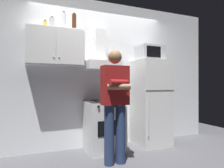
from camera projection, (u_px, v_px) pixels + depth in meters
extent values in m
plane|color=#4C4C51|center=(112.00, 155.00, 3.28)|extent=(7.00, 7.00, 0.00)
cube|color=white|center=(100.00, 74.00, 3.84)|extent=(4.80, 0.10, 2.70)
cube|color=silver|center=(55.00, 47.00, 3.31)|extent=(0.90, 0.34, 0.60)
cube|color=silver|center=(41.00, 44.00, 3.06)|extent=(0.43, 0.01, 0.58)
cube|color=silver|center=(71.00, 46.00, 3.24)|extent=(0.43, 0.01, 0.58)
sphere|color=#B2B2B7|center=(54.00, 57.00, 3.12)|extent=(0.02, 0.02, 0.02)
sphere|color=#B2B2B7|center=(59.00, 57.00, 3.15)|extent=(0.02, 0.02, 0.02)
cube|color=silver|center=(104.00, 126.00, 3.50)|extent=(0.60, 0.60, 0.85)
cube|color=black|center=(104.00, 101.00, 3.50)|extent=(0.59, 0.59, 0.01)
cube|color=black|center=(110.00, 128.00, 3.21)|extent=(0.42, 0.01, 0.24)
cylinder|color=black|center=(99.00, 101.00, 3.34)|extent=(0.16, 0.16, 0.01)
cylinder|color=black|center=(113.00, 101.00, 3.44)|extent=(0.16, 0.16, 0.01)
cylinder|color=black|center=(94.00, 100.00, 3.56)|extent=(0.16, 0.16, 0.01)
cylinder|color=black|center=(108.00, 100.00, 3.66)|extent=(0.16, 0.16, 0.01)
cylinder|color=black|center=(99.00, 107.00, 3.13)|extent=(0.04, 0.02, 0.04)
cylinder|color=black|center=(106.00, 106.00, 3.18)|extent=(0.04, 0.02, 0.04)
cylinder|color=black|center=(115.00, 106.00, 3.24)|extent=(0.04, 0.02, 0.04)
cylinder|color=black|center=(122.00, 106.00, 3.28)|extent=(0.04, 0.02, 0.04)
cube|color=white|center=(102.00, 66.00, 3.57)|extent=(0.60, 0.44, 0.15)
cube|color=white|center=(100.00, 46.00, 3.70)|extent=(0.20, 0.16, 0.60)
cube|color=silver|center=(151.00, 103.00, 3.86)|extent=(0.60, 0.60, 1.60)
cube|color=#4C4C4C|center=(160.00, 90.00, 3.58)|extent=(0.59, 0.01, 0.01)
cylinder|color=silver|center=(149.00, 119.00, 3.47)|extent=(0.02, 0.02, 0.60)
cube|color=#B7BABF|center=(150.00, 53.00, 3.88)|extent=(0.48, 0.36, 0.28)
cube|color=black|center=(154.00, 52.00, 3.70)|extent=(0.30, 0.01, 0.20)
cylinder|color=navy|center=(109.00, 135.00, 2.89)|extent=(0.14, 0.14, 0.85)
cylinder|color=navy|center=(121.00, 134.00, 2.96)|extent=(0.14, 0.14, 0.85)
cube|color=maroon|center=(115.00, 85.00, 2.92)|extent=(0.38, 0.20, 0.56)
cylinder|color=maroon|center=(119.00, 82.00, 2.80)|extent=(0.33, 0.17, 0.08)
cylinder|color=#8C6647|center=(119.00, 87.00, 2.79)|extent=(0.33, 0.17, 0.08)
sphere|color=#8C6647|center=(115.00, 57.00, 2.93)|extent=(0.20, 0.20, 0.20)
cylinder|color=#B7BABF|center=(113.00, 97.00, 3.44)|extent=(0.19, 0.19, 0.11)
cylinder|color=black|center=(107.00, 95.00, 3.39)|extent=(0.05, 0.01, 0.01)
cylinder|color=black|center=(120.00, 94.00, 3.48)|extent=(0.05, 0.01, 0.01)
cylinder|color=gold|center=(45.00, 25.00, 3.27)|extent=(0.06, 0.06, 0.11)
cylinder|color=black|center=(45.00, 21.00, 3.27)|extent=(0.03, 0.03, 0.02)
cylinder|color=silver|center=(64.00, 21.00, 3.34)|extent=(0.07, 0.07, 0.27)
cylinder|color=black|center=(64.00, 12.00, 3.34)|extent=(0.04, 0.04, 0.02)
cylinder|color=#47230F|center=(74.00, 22.00, 3.41)|extent=(0.07, 0.07, 0.27)
cylinder|color=black|center=(74.00, 14.00, 3.41)|extent=(0.04, 0.04, 0.02)
cylinder|color=#B2B5BA|center=(52.00, 24.00, 3.33)|extent=(0.08, 0.08, 0.18)
cylinder|color=black|center=(52.00, 17.00, 3.33)|extent=(0.04, 0.04, 0.02)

